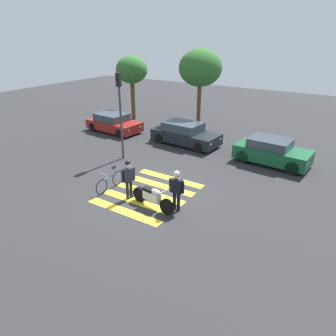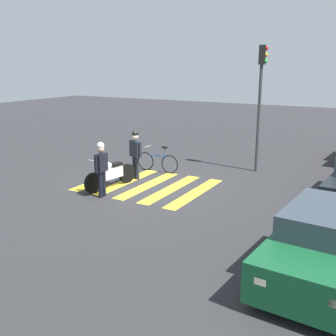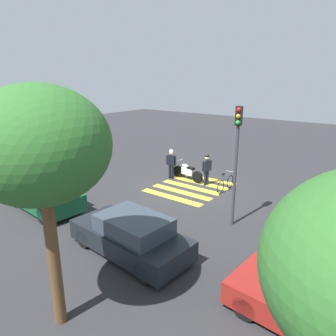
{
  "view_description": "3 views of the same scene",
  "coord_description": "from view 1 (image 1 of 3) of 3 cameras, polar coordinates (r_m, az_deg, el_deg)",
  "views": [
    {
      "loc": [
        7.26,
        -9.9,
        6.61
      ],
      "look_at": [
        0.1,
        1.41,
        0.73
      ],
      "focal_mm": 33.1,
      "sensor_mm": 36.0,
      "label": 1
    },
    {
      "loc": [
        11.41,
        7.24,
        4.07
      ],
      "look_at": [
        0.28,
        0.94,
        0.79
      ],
      "focal_mm": 43.71,
      "sensor_mm": 36.0,
      "label": 2
    },
    {
      "loc": [
        -8.46,
        13.19,
        5.75
      ],
      "look_at": [
        0.76,
        1.04,
        1.19
      ],
      "focal_mm": 32.81,
      "sensor_mm": 36.0,
      "label": 3
    }
  ],
  "objects": [
    {
      "name": "ground_plane",
      "position": [
        13.95,
        -3.45,
        -4.64
      ],
      "size": [
        60.0,
        60.0,
        0.0
      ],
      "primitive_type": "plane",
      "color": "#2B2B2D"
    },
    {
      "name": "police_motorcycle",
      "position": [
        12.62,
        -2.84,
        -5.46
      ],
      "size": [
        2.2,
        0.66,
        1.05
      ],
      "color": "black",
      "rests_on": "ground_plane"
    },
    {
      "name": "leaning_bicycle",
      "position": [
        14.32,
        -10.63,
        -2.48
      ],
      "size": [
        0.46,
        1.79,
        1.02
      ],
      "color": "black",
      "rests_on": "ground_plane"
    },
    {
      "name": "officer_on_foot",
      "position": [
        12.18,
        1.58,
        -3.71
      ],
      "size": [
        0.66,
        0.25,
        1.75
      ],
      "color": "black",
      "rests_on": "ground_plane"
    },
    {
      "name": "officer_by_motorcycle",
      "position": [
        13.17,
        -7.3,
        -1.59
      ],
      "size": [
        0.35,
        0.63,
        1.78
      ],
      "color": "#1E232D",
      "rests_on": "ground_plane"
    },
    {
      "name": "crosswalk_stripes",
      "position": [
        13.94,
        -3.45,
        -4.63
      ],
      "size": [
        3.54,
        4.05,
        0.01
      ],
      "color": "yellow",
      "rests_on": "ground_plane"
    },
    {
      "name": "car_maroon_wagon",
      "position": [
        22.88,
        -9.98,
        8.17
      ],
      "size": [
        4.13,
        2.19,
        1.29
      ],
      "color": "black",
      "rests_on": "ground_plane"
    },
    {
      "name": "car_black_suv",
      "position": [
        19.86,
        3.14,
        6.27
      ],
      "size": [
        4.47,
        2.15,
        1.41
      ],
      "color": "black",
      "rests_on": "ground_plane"
    },
    {
      "name": "car_green_compact",
      "position": [
        17.68,
        18.56,
        2.84
      ],
      "size": [
        4.04,
        2.07,
        1.4
      ],
      "color": "black",
      "rests_on": "ground_plane"
    },
    {
      "name": "traffic_light_pole",
      "position": [
        17.03,
        -8.81,
        11.66
      ],
      "size": [
        0.29,
        0.35,
        4.73
      ],
      "color": "#38383D",
      "rests_on": "ground_plane"
    },
    {
      "name": "street_tree_near",
      "position": [
        25.52,
        -6.7,
        17.4
      ],
      "size": [
        2.46,
        2.46,
        4.98
      ],
      "color": "brown",
      "rests_on": "ground_plane"
    },
    {
      "name": "street_tree_mid",
      "position": [
        22.24,
        5.97,
        17.8
      ],
      "size": [
        2.95,
        2.95,
        5.65
      ],
      "color": "brown",
      "rests_on": "ground_plane"
    }
  ]
}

